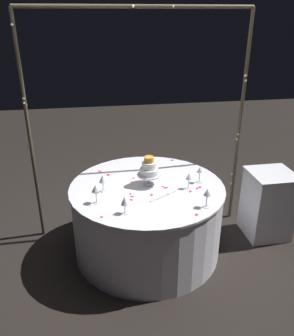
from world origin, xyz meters
The scene contains 33 objects.
ground_plane centered at (0.00, 0.00, 0.00)m, with size 12.00×12.00×0.00m, color black.
decorative_arch centered at (0.00, 0.45, 1.49)m, with size 2.18×0.06×2.27m.
main_table centered at (0.00, 0.00, 0.36)m, with size 1.45×1.45×0.72m.
side_table centered at (1.30, 0.06, 0.36)m, with size 0.45×0.45×0.72m.
tiered_cake centered at (0.02, 0.03, 0.88)m, with size 0.22×0.22×0.28m.
wine_glass_0 centered at (0.50, -0.01, 0.84)m, with size 0.06×0.06×0.16m.
wine_glass_1 centered at (-0.26, -0.44, 0.83)m, with size 0.06×0.06×0.15m.
wine_glass_2 centered at (-0.41, -0.03, 0.84)m, with size 0.07×0.07×0.16m.
wine_glass_3 centered at (0.37, -0.11, 0.83)m, with size 0.06×0.06×0.15m.
wine_glass_4 centered at (0.42, -0.46, 0.85)m, with size 0.06×0.06×0.17m.
wine_glass_5 centered at (-0.48, -0.24, 0.85)m, with size 0.07×0.07×0.17m.
cake_knife centered at (0.12, -0.22, 0.72)m, with size 0.27×0.17×0.01m.
rose_petal_0 centered at (-0.13, 0.10, 0.72)m, with size 0.03×0.02×0.00m, color #E02D47.
rose_petal_1 centered at (-0.44, -0.47, 0.72)m, with size 0.03×0.02×0.00m, color #E02D47.
rose_petal_2 centered at (0.31, -0.57, 0.72)m, with size 0.04×0.03×0.00m, color #E02D47.
rose_petal_3 centered at (0.12, 0.24, 0.72)m, with size 0.03×0.02×0.00m, color #E02D47.
rose_petal_4 centered at (0.45, -0.13, 0.72)m, with size 0.04×0.03×0.00m, color #E02D47.
rose_petal_5 centered at (-0.10, 0.18, 0.72)m, with size 0.03×0.02×0.00m, color #E02D47.
rose_petal_6 centered at (0.38, 0.56, 0.72)m, with size 0.04×0.03×0.00m, color #E02D47.
rose_petal_7 centered at (0.37, -0.18, 0.72)m, with size 0.04×0.03×0.00m, color #E02D47.
rose_petal_8 centered at (-0.16, -0.18, 0.72)m, with size 0.03×0.02×0.00m, color #E02D47.
rose_petal_9 centered at (0.16, -0.07, 0.72)m, with size 0.04×0.03×0.00m, color #E02D47.
rose_petal_10 centered at (-0.42, 0.40, 0.72)m, with size 0.04×0.03×0.00m, color #E02D47.
rose_petal_11 centered at (0.01, -0.18, 0.72)m, with size 0.04×0.03×0.00m, color #E02D47.
rose_petal_12 centered at (-0.34, 0.30, 0.72)m, with size 0.04×0.03×0.00m, color #E02D47.
rose_petal_13 centered at (-0.17, -0.13, 0.72)m, with size 0.03×0.02×0.00m, color #E02D47.
rose_petal_14 centered at (-0.18, -0.24, 0.72)m, with size 0.03×0.02×0.00m, color #E02D47.
rose_petal_15 centered at (0.47, -0.11, 0.72)m, with size 0.03×0.02×0.00m, color #E02D47.
rose_petal_16 centered at (0.49, -0.10, 0.72)m, with size 0.03×0.02×0.00m, color #E02D47.
rose_petal_17 centered at (-0.04, 0.20, 0.72)m, with size 0.03×0.02×0.00m, color #E02D47.
rose_petal_18 centered at (-0.34, 0.30, 0.72)m, with size 0.04×0.03×0.00m, color #E02D47.
rose_petal_19 centered at (0.14, -0.04, 0.72)m, with size 0.03×0.02×0.00m, color #E02D47.
rose_petal_20 centered at (0.17, -0.07, 0.72)m, with size 0.04×0.03×0.00m, color #E02D47.
Camera 1 is at (-0.47, -2.81, 2.19)m, focal length 36.59 mm.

